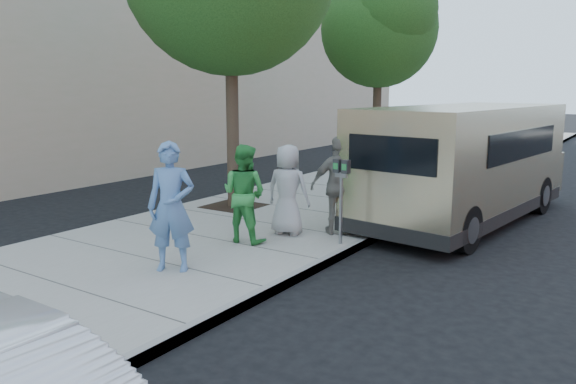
# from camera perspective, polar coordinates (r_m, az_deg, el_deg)

# --- Properties ---
(ground) EXTENTS (120.00, 120.00, 0.00)m
(ground) POSITION_cam_1_polar(r_m,az_deg,el_deg) (9.80, -3.90, -6.28)
(ground) COLOR black
(ground) RESTS_ON ground
(sidewalk) EXTENTS (5.00, 60.00, 0.15)m
(sidewalk) POSITION_cam_1_polar(r_m,az_deg,el_deg) (10.40, -8.29, -4.95)
(sidewalk) COLOR gray
(sidewalk) RESTS_ON ground
(curb_face) EXTENTS (0.12, 60.00, 0.16)m
(curb_face) POSITION_cam_1_polar(r_m,az_deg,el_deg) (9.01, 3.44, -7.31)
(curb_face) COLOR gray
(curb_face) RESTS_ON ground
(tree_far) EXTENTS (3.92, 3.80, 6.49)m
(tree_far) POSITION_cam_1_polar(r_m,az_deg,el_deg) (19.28, 9.39, 16.54)
(tree_far) COLOR black
(tree_far) RESTS_ON sidewalk
(parking_meter) EXTENTS (0.32, 0.14, 1.48)m
(parking_meter) POSITION_cam_1_polar(r_m,az_deg,el_deg) (9.65, 5.44, 0.89)
(parking_meter) COLOR gray
(parking_meter) RESTS_ON sidewalk
(van) EXTENTS (2.93, 6.83, 2.46)m
(van) POSITION_cam_1_polar(r_m,az_deg,el_deg) (12.44, 17.66, 2.99)
(van) COLOR #C9B990
(van) RESTS_ON ground
(person_officer) EXTENTS (0.84, 0.75, 1.93)m
(person_officer) POSITION_cam_1_polar(r_m,az_deg,el_deg) (8.42, -11.77, -1.48)
(person_officer) COLOR #5681B8
(person_officer) RESTS_ON sidewalk
(person_green_shirt) EXTENTS (0.90, 0.73, 1.72)m
(person_green_shirt) POSITION_cam_1_polar(r_m,az_deg,el_deg) (9.84, -4.48, -0.15)
(person_green_shirt) COLOR green
(person_green_shirt) RESTS_ON sidewalk
(person_gray_shirt) EXTENTS (0.90, 0.67, 1.67)m
(person_gray_shirt) POSITION_cam_1_polar(r_m,az_deg,el_deg) (10.32, -0.02, 0.24)
(person_gray_shirt) COLOR #A8A8AB
(person_gray_shirt) RESTS_ON sidewalk
(person_striped_polo) EXTENTS (1.09, 1.04, 1.82)m
(person_striped_polo) POSITION_cam_1_polar(r_m,az_deg,el_deg) (10.36, 5.23, 0.65)
(person_striped_polo) COLOR slate
(person_striped_polo) RESTS_ON sidewalk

